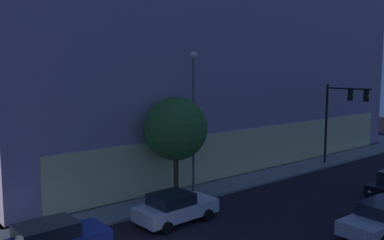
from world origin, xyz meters
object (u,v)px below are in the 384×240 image
at_px(traffic_light_far_corner, 342,108).
at_px(car_silver, 382,218).
at_px(sidewalk_tree, 176,129).
at_px(car_white, 175,207).
at_px(modern_building, 177,41).
at_px(street_lamp_sidewalk, 193,108).
at_px(car_blue, 52,240).

bearing_deg(traffic_light_far_corner, car_silver, -141.02).
bearing_deg(sidewalk_tree, car_white, -127.82).
relative_size(traffic_light_far_corner, car_silver, 1.37).
relative_size(modern_building, traffic_light_far_corner, 5.78).
distance_m(traffic_light_far_corner, street_lamp_sidewalk, 14.67).
bearing_deg(sidewalk_tree, modern_building, 52.63).
height_order(modern_building, car_white, modern_building).
height_order(modern_building, street_lamp_sidewalk, modern_building).
distance_m(car_white, car_silver, 10.31).
xyz_separation_m(street_lamp_sidewalk, car_blue, (-10.11, -2.84, -4.86)).
bearing_deg(sidewalk_tree, car_blue, -160.94).
bearing_deg(car_blue, traffic_light_far_corner, 3.46).
height_order(traffic_light_far_corner, car_white, traffic_light_far_corner).
height_order(modern_building, traffic_light_far_corner, modern_building).
bearing_deg(street_lamp_sidewalk, sidewalk_tree, 168.03).
relative_size(traffic_light_far_corner, car_white, 1.47).
distance_m(traffic_light_far_corner, car_silver, 15.05).
bearing_deg(modern_building, street_lamp_sidewalk, -123.22).
relative_size(traffic_light_far_corner, street_lamp_sidewalk, 0.74).
distance_m(modern_building, traffic_light_far_corner, 16.37).
relative_size(traffic_light_far_corner, sidewalk_tree, 1.06).
bearing_deg(traffic_light_far_corner, car_blue, -176.54).
height_order(sidewalk_tree, car_blue, sidewalk_tree).
bearing_deg(street_lamp_sidewalk, car_blue, -164.31).
distance_m(modern_building, car_silver, 25.52).
xyz_separation_m(modern_building, street_lamp_sidewalk, (-8.21, -12.53, -5.06)).
height_order(street_lamp_sidewalk, car_blue, street_lamp_sidewalk).
xyz_separation_m(car_blue, car_silver, (13.43, -7.63, 0.01)).
bearing_deg(traffic_light_far_corner, street_lamp_sidewalk, 174.72).
bearing_deg(sidewalk_tree, traffic_light_far_corner, -5.79).
bearing_deg(modern_building, traffic_light_far_corner, -65.33).
bearing_deg(car_white, car_blue, -178.82).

